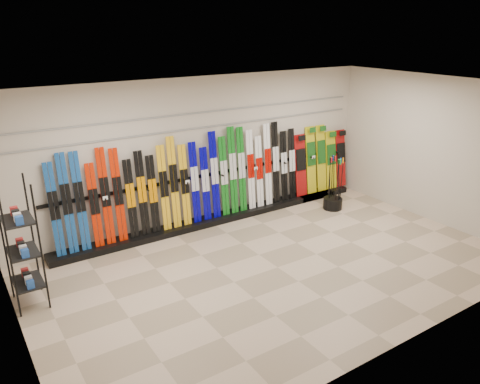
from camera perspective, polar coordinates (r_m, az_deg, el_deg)
floor at (r=8.17m, az=4.61°, el=-9.14°), size 8.00×8.00×0.00m
back_wall at (r=9.55m, az=-4.35°, el=4.96°), size 8.00×0.00×8.00m
left_wall at (r=6.12m, az=-26.28°, el=-5.95°), size 0.00×5.00×5.00m
right_wall at (r=10.42m, az=22.62°, el=4.74°), size 0.00×5.00×5.00m
ceiling at (r=7.21m, az=5.28°, el=12.21°), size 8.00×8.00×0.00m
ski_rack_base at (r=9.95m, az=-2.39°, el=-3.16°), size 8.00×0.40×0.12m
skis at (r=9.35m, az=-6.11°, el=1.15°), size 5.37×0.21×1.84m
snowboards at (r=11.37m, az=9.82°, el=3.81°), size 1.58×0.24×1.58m
accessory_rack at (r=7.44m, az=-25.07°, el=-5.83°), size 0.40×0.60×1.93m
pole_bin at (r=10.74m, az=11.23°, el=-1.37°), size 0.42×0.42×0.25m
ski_poles at (r=10.58m, az=11.51°, el=1.07°), size 0.25×0.40×1.18m
slatwall_rail_0 at (r=9.42m, az=-4.37°, el=7.87°), size 7.60×0.02×0.03m
slatwall_rail_1 at (r=9.36m, az=-4.42°, el=9.67°), size 7.60×0.02×0.03m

